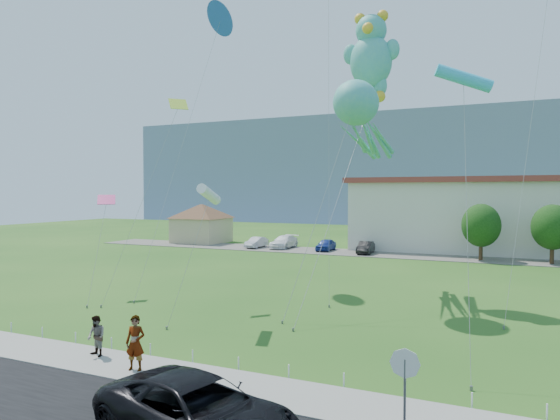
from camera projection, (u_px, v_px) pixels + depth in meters
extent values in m
plane|color=#215016|center=(190.00, 350.00, 20.67)|extent=(160.00, 160.00, 0.00)
cube|color=gray|center=(147.00, 370.00, 18.16)|extent=(80.00, 2.50, 0.10)
cube|color=#59544C|center=(379.00, 254.00, 52.64)|extent=(70.00, 6.00, 0.06)
cube|color=slate|center=(452.00, 170.00, 129.84)|extent=(160.00, 50.00, 25.00)
cube|color=tan|center=(202.00, 230.00, 65.06)|extent=(6.00, 6.00, 3.20)
pyramid|color=brown|center=(202.00, 211.00, 64.97)|extent=(9.20, 9.20, 1.80)
cylinder|color=slate|center=(405.00, 401.00, 12.94)|extent=(0.07, 0.07, 2.20)
cylinder|color=red|center=(405.00, 363.00, 12.91)|extent=(0.76, 0.04, 0.76)
cylinder|color=white|center=(405.00, 363.00, 12.89)|extent=(0.80, 0.02, 0.80)
cylinder|color=white|center=(11.00, 328.00, 23.13)|extent=(0.05, 0.05, 0.50)
cylinder|color=white|center=(42.00, 333.00, 22.32)|extent=(0.05, 0.05, 0.50)
cylinder|color=white|center=(76.00, 338.00, 21.51)|extent=(0.05, 0.05, 0.50)
cylinder|color=white|center=(112.00, 344.00, 20.69)|extent=(0.05, 0.05, 0.50)
cylinder|color=white|center=(150.00, 350.00, 19.88)|extent=(0.05, 0.05, 0.50)
cylinder|color=white|center=(193.00, 356.00, 19.07)|extent=(0.05, 0.05, 0.50)
cylinder|color=white|center=(239.00, 364.00, 18.26)|extent=(0.05, 0.05, 0.50)
cylinder|color=white|center=(289.00, 372.00, 17.45)|extent=(0.05, 0.05, 0.50)
cylinder|color=white|center=(344.00, 380.00, 16.64)|extent=(0.05, 0.05, 0.50)
cylinder|color=white|center=(405.00, 390.00, 15.83)|extent=(0.05, 0.05, 0.50)
cylinder|color=white|center=(472.00, 401.00, 15.01)|extent=(0.05, 0.05, 0.50)
cylinder|color=white|center=(547.00, 412.00, 14.20)|extent=(0.05, 0.05, 0.50)
cylinder|color=#3F2B19|center=(481.00, 249.00, 47.63)|extent=(0.36, 0.36, 2.20)
ellipsoid|color=#14380F|center=(481.00, 225.00, 47.55)|extent=(3.60, 3.60, 4.14)
cylinder|color=#3F2B19|center=(552.00, 252.00, 45.20)|extent=(0.36, 0.36, 2.20)
ellipsoid|color=#14380F|center=(552.00, 227.00, 45.12)|extent=(3.60, 3.60, 4.14)
imported|color=black|center=(198.00, 413.00, 12.74)|extent=(6.52, 4.25, 1.67)
imported|color=gray|center=(135.00, 343.00, 17.99)|extent=(0.81, 0.62, 1.98)
imported|color=gray|center=(96.00, 336.00, 19.53)|extent=(0.90, 0.79, 1.58)
imported|color=#BBB9C1|center=(256.00, 242.00, 58.52)|extent=(1.49, 3.80, 1.23)
imported|color=white|center=(284.00, 242.00, 58.15)|extent=(2.09, 4.99, 1.44)
imported|color=navy|center=(326.00, 245.00, 55.52)|extent=(1.60, 3.83, 1.29)
imported|color=black|center=(366.00, 247.00, 52.83)|extent=(1.62, 3.98, 1.28)
ellipsoid|color=teal|center=(356.00, 103.00, 28.95)|extent=(2.62, 3.41, 2.62)
sphere|color=white|center=(343.00, 95.00, 28.19)|extent=(0.41, 0.41, 0.41)
sphere|color=white|center=(359.00, 94.00, 27.81)|extent=(0.41, 0.41, 0.41)
cylinder|color=slate|center=(282.00, 322.00, 24.75)|extent=(0.10, 0.10, 0.16)
cylinder|color=gray|center=(319.00, 211.00, 26.41)|extent=(2.10, 5.00, 10.79)
ellipsoid|color=teal|center=(371.00, 62.00, 32.27)|extent=(2.74, 2.33, 3.42)
sphere|color=teal|center=(371.00, 31.00, 32.20)|extent=(2.00, 2.00, 2.00)
sphere|color=yellow|center=(360.00, 19.00, 32.47)|extent=(0.74, 0.74, 0.74)
sphere|color=yellow|center=(383.00, 16.00, 31.87)|extent=(0.74, 0.74, 0.74)
sphere|color=yellow|center=(368.00, 28.00, 31.43)|extent=(0.74, 0.74, 0.74)
ellipsoid|color=teal|center=(350.00, 54.00, 32.80)|extent=(0.95, 0.67, 1.33)
ellipsoid|color=teal|center=(392.00, 50.00, 31.69)|extent=(0.95, 0.67, 1.33)
ellipsoid|color=teal|center=(361.00, 87.00, 32.58)|extent=(0.84, 0.74, 1.37)
ellipsoid|color=teal|center=(380.00, 86.00, 32.06)|extent=(0.84, 0.74, 1.37)
sphere|color=yellow|center=(360.00, 98.00, 32.41)|extent=(0.74, 0.74, 0.74)
sphere|color=yellow|center=(380.00, 97.00, 31.90)|extent=(0.74, 0.74, 0.74)
cylinder|color=slate|center=(293.00, 330.00, 23.40)|extent=(0.10, 0.10, 0.16)
cylinder|color=gray|center=(338.00, 196.00, 27.88)|extent=(1.04, 10.75, 12.32)
cylinder|color=slate|center=(329.00, 306.00, 28.21)|extent=(0.10, 0.10, 0.16)
cylinder|color=gray|center=(329.00, 114.00, 31.55)|extent=(2.51, 7.12, 22.74)
cube|color=#D72F7B|center=(106.00, 200.00, 32.20)|extent=(1.29, 1.29, 0.86)
cylinder|color=slate|center=(87.00, 307.00, 28.14)|extent=(0.10, 0.10, 0.16)
cylinder|color=gray|center=(97.00, 250.00, 30.17)|extent=(2.06, 3.81, 5.72)
cylinder|color=#31B8DE|center=(464.00, 78.00, 19.48)|extent=(0.50, 2.25, 0.87)
cylinder|color=slate|center=(471.00, 388.00, 16.39)|extent=(0.10, 0.10, 0.16)
cylinder|color=gray|center=(467.00, 222.00, 17.94)|extent=(0.63, 3.57, 10.64)
cube|color=#AED632|center=(178.00, 104.00, 31.00)|extent=(1.29, 1.29, 0.86)
cylinder|color=slate|center=(101.00, 306.00, 28.19)|extent=(0.10, 0.10, 0.16)
cylinder|color=gray|center=(141.00, 201.00, 29.59)|extent=(2.20, 4.52, 11.68)
cone|color=blue|center=(220.00, 19.00, 38.10)|extent=(1.80, 1.33, 1.33)
cylinder|color=slate|center=(134.00, 302.00, 29.35)|extent=(0.10, 0.10, 0.16)
cylinder|color=gray|center=(183.00, 143.00, 33.73)|extent=(0.17, 10.30, 19.49)
cylinder|color=slate|center=(504.00, 328.00, 23.75)|extent=(0.10, 0.10, 0.16)
cylinder|color=gray|center=(529.00, 137.00, 25.75)|extent=(2.17, 6.06, 18.48)
cylinder|color=white|center=(209.00, 194.00, 24.80)|extent=(0.50, 2.25, 0.87)
cylinder|color=slate|center=(167.00, 328.00, 23.71)|extent=(0.10, 0.10, 0.16)
cylinder|color=gray|center=(188.00, 261.00, 24.26)|extent=(1.20, 1.99, 6.08)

